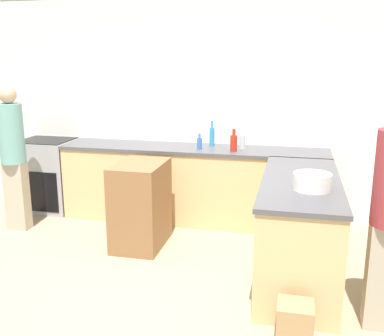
# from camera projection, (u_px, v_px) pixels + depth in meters

# --- Properties ---
(ground_plane) EXTENTS (14.00, 14.00, 0.00)m
(ground_plane) POSITION_uv_depth(u_px,v_px,m) (149.00, 287.00, 4.00)
(ground_plane) COLOR tan
(wall_back) EXTENTS (8.00, 0.06, 2.70)m
(wall_back) POSITION_uv_depth(u_px,v_px,m) (199.00, 110.00, 5.65)
(wall_back) COLOR white
(wall_back) RESTS_ON ground_plane
(counter_back) EXTENTS (3.24, 0.64, 0.93)m
(counter_back) POSITION_uv_depth(u_px,v_px,m) (193.00, 184.00, 5.54)
(counter_back) COLOR #D6B27A
(counter_back) RESTS_ON ground_plane
(counter_peninsula) EXTENTS (0.69, 1.83, 0.93)m
(counter_peninsula) POSITION_uv_depth(u_px,v_px,m) (298.00, 228.00, 4.12)
(counter_peninsula) COLOR #D6B27A
(counter_peninsula) RESTS_ON ground_plane
(range_oven) EXTENTS (0.70, 0.62, 0.94)m
(range_oven) POSITION_uv_depth(u_px,v_px,m) (49.00, 175.00, 5.97)
(range_oven) COLOR #99999E
(range_oven) RESTS_ON ground_plane
(island_table) EXTENTS (0.49, 0.72, 0.91)m
(island_table) POSITION_uv_depth(u_px,v_px,m) (141.00, 205.00, 4.81)
(island_table) COLOR brown
(island_table) RESTS_ON ground_plane
(mixing_bowl) EXTENTS (0.31, 0.31, 0.14)m
(mixing_bowl) POSITION_uv_depth(u_px,v_px,m) (312.00, 182.00, 3.67)
(mixing_bowl) COLOR white
(mixing_bowl) RESTS_ON counter_peninsula
(water_bottle_blue) EXTENTS (0.06, 0.06, 0.19)m
(water_bottle_blue) POSITION_uv_depth(u_px,v_px,m) (199.00, 143.00, 5.30)
(water_bottle_blue) COLOR #386BB7
(water_bottle_blue) RESTS_ON counter_back
(hot_sauce_bottle) EXTENTS (0.08, 0.08, 0.26)m
(hot_sauce_bottle) POSITION_uv_depth(u_px,v_px,m) (234.00, 143.00, 5.17)
(hot_sauce_bottle) COLOR red
(hot_sauce_bottle) RESTS_ON counter_back
(vinegar_bottle_clear) EXTENTS (0.07, 0.07, 0.23)m
(vinegar_bottle_clear) POSITION_uv_depth(u_px,v_px,m) (242.00, 141.00, 5.33)
(vinegar_bottle_clear) COLOR silver
(vinegar_bottle_clear) RESTS_ON counter_back
(dish_soap_bottle) EXTENTS (0.06, 0.06, 0.31)m
(dish_soap_bottle) POSITION_uv_depth(u_px,v_px,m) (212.00, 136.00, 5.49)
(dish_soap_bottle) COLOR #338CBF
(dish_soap_bottle) RESTS_ON counter_back
(person_by_range) EXTENTS (0.28, 0.28, 1.69)m
(person_by_range) POSITION_uv_depth(u_px,v_px,m) (13.00, 152.00, 5.15)
(person_by_range) COLOR #ADA38E
(person_by_range) RESTS_ON ground_plane
(paper_bag) EXTENTS (0.25, 0.24, 0.33)m
(paper_bag) POSITION_uv_depth(u_px,v_px,m) (295.00, 325.00, 3.15)
(paper_bag) COLOR #A88456
(paper_bag) RESTS_ON ground_plane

